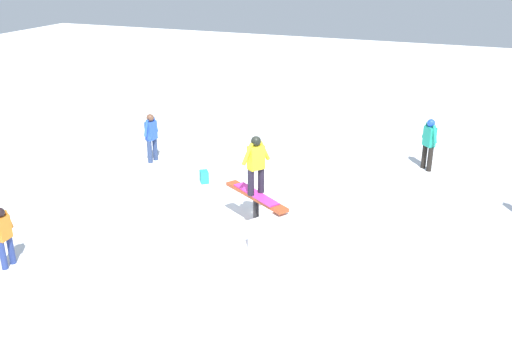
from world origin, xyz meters
name	(u,v)px	position (x,y,z in m)	size (l,w,h in m)	color
ground_plane	(256,229)	(0.00, 0.00, 0.00)	(60.00, 60.00, 0.00)	white
rail_feature	(256,201)	(0.00, 0.00, 0.73)	(1.90, 1.33, 0.88)	black
snow_kicker_ramp	(301,242)	(-1.37, 0.85, 0.36)	(1.80, 1.50, 0.73)	white
main_rider_on_rail	(256,166)	(0.00, 0.00, 1.59)	(1.39, 1.07, 1.42)	#D62D9D
bystander_orange	(4,234)	(4.17, 3.45, 0.75)	(0.20, 0.58, 1.33)	navy
bystander_blue	(151,135)	(4.65, -3.07, 0.85)	(0.25, 0.68, 1.51)	navy
bystander_teal	(429,142)	(-3.31, -5.46, 0.87)	(0.52, 0.57, 1.56)	black
loose_snowboard_white	(392,152)	(-2.13, -6.63, 0.01)	(1.55, 0.28, 0.02)	white
backpack_on_snow	(204,177)	(2.41, -2.12, 0.17)	(0.30, 0.22, 0.34)	teal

